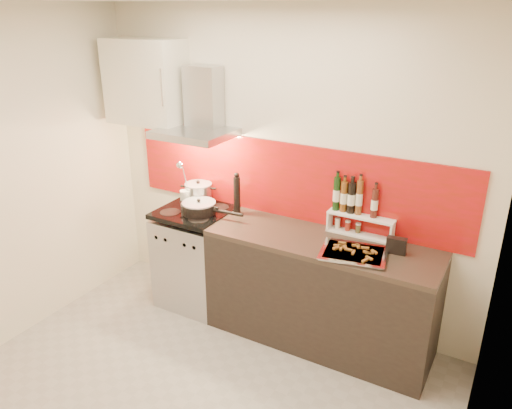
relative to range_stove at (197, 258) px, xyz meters
The scene contains 15 objects.
floor 1.37m from the range_stove, 57.42° to the right, with size 3.40×3.40×0.00m, color #9E9991.
back_wall 1.15m from the range_stove, 23.53° to the left, with size 3.40×0.02×2.60m, color silver.
right_wall 2.77m from the range_stove, 24.53° to the right, with size 0.02×2.80×2.60m, color silver.
backsplash 1.12m from the range_stove, 21.33° to the left, with size 3.00×0.02×0.64m, color #961B08.
range_stove is the anchor object (origin of this frame).
counter 1.20m from the range_stove, ahead, with size 1.80×0.60×0.90m.
range_hood 1.31m from the range_stove, 90.00° to the left, with size 0.62×0.50×0.61m.
upper_cabinet 1.61m from the range_stove, 166.72° to the left, with size 0.70×0.35×0.72m, color white.
stock_pot 0.59m from the range_stove, 113.15° to the left, with size 0.24×0.24×0.21m.
saute_pan 0.53m from the range_stove, 24.49° to the right, with size 0.56×0.29×0.13m.
utensil_jar 0.60m from the range_stove, 164.80° to the left, with size 0.09×0.14×0.44m.
pepper_mill 0.74m from the range_stove, 22.27° to the left, with size 0.06×0.06×0.37m.
step_shelf 1.53m from the range_stove, 10.19° to the left, with size 0.52×0.14×0.44m.
caddy_box 1.82m from the range_stove, ahead, with size 0.14×0.06×0.12m, color black.
baking_tray 1.56m from the range_stove, ahead, with size 0.52×0.44×0.03m.
Camera 1 is at (1.74, -2.13, 2.58)m, focal length 35.00 mm.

